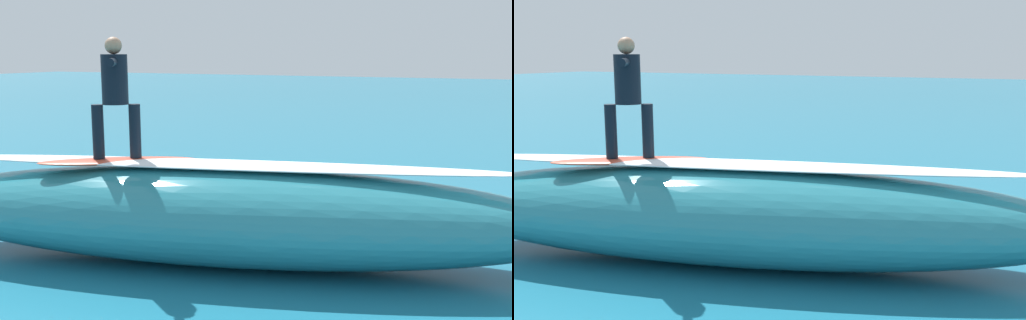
# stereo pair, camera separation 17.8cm
# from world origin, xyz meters

# --- Properties ---
(ground_plane) EXTENTS (120.00, 120.00, 0.00)m
(ground_plane) POSITION_xyz_m (0.00, 0.00, 0.00)
(ground_plane) COLOR teal
(wave_crest) EXTENTS (9.64, 4.40, 1.33)m
(wave_crest) POSITION_xyz_m (-0.13, 2.15, 0.66)
(wave_crest) COLOR teal
(wave_crest) RESTS_ON ground_plane
(wave_foam_lip) EXTENTS (7.93, 2.74, 0.08)m
(wave_foam_lip) POSITION_xyz_m (-0.13, 2.15, 1.37)
(wave_foam_lip) COLOR white
(wave_foam_lip) RESTS_ON wave_crest
(surfboard_riding) EXTENTS (2.10, 1.66, 0.08)m
(surfboard_riding) POSITION_xyz_m (1.32, 2.53, 1.37)
(surfboard_riding) COLOR #E0563D
(surfboard_riding) RESTS_ON wave_crest
(surfer_riding) EXTENTS (0.97, 1.36, 1.66)m
(surfer_riding) POSITION_xyz_m (1.32, 2.53, 2.38)
(surfer_riding) COLOR black
(surfer_riding) RESTS_ON surfboard_riding
(surfboard_paddling) EXTENTS (1.77, 2.11, 0.08)m
(surfboard_paddling) POSITION_xyz_m (-1.04, -1.54, 0.04)
(surfboard_paddling) COLOR yellow
(surfboard_paddling) RESTS_ON ground_plane
(surfer_paddling) EXTENTS (1.26, 1.57, 0.33)m
(surfer_paddling) POSITION_xyz_m (-0.96, -1.65, 0.22)
(surfer_paddling) COLOR black
(surfer_paddling) RESTS_ON surfboard_paddling
(foam_patch_mid) EXTENTS (1.04, 1.15, 0.12)m
(foam_patch_mid) POSITION_xyz_m (3.05, -2.82, 0.06)
(foam_patch_mid) COLOR white
(foam_patch_mid) RESTS_ON ground_plane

